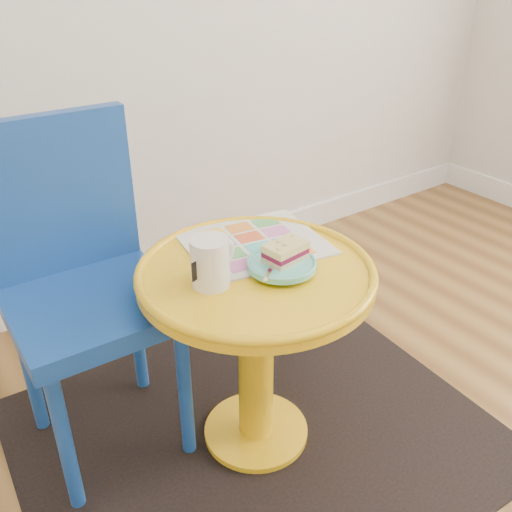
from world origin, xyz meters
TOP-DOWN VIEW (x-y plane):
  - rug at (-0.11, 1.02)m, footprint 1.36×1.18m
  - side_table at (-0.11, 1.02)m, footprint 0.60×0.60m
  - chair at (-0.46, 1.32)m, footprint 0.42×0.42m
  - newspaper at (-0.04, 1.13)m, footprint 0.40×0.36m
  - mug at (-0.24, 1.03)m, footprint 0.13×0.09m
  - plate at (-0.06, 0.98)m, footprint 0.17×0.17m
  - cake_slice at (-0.05, 0.98)m, footprint 0.11×0.08m
  - fork at (-0.09, 0.98)m, footprint 0.12×0.10m

SIDE VIEW (x-z plane):
  - rug at x=-0.11m, z-range 0.00..0.01m
  - side_table at x=-0.11m, z-range 0.12..0.69m
  - chair at x=-0.46m, z-range 0.07..0.99m
  - newspaper at x=-0.04m, z-range 0.57..0.57m
  - plate at x=-0.06m, z-range 0.57..0.59m
  - fork at x=-0.09m, z-range 0.59..0.60m
  - cake_slice at x=-0.05m, z-range 0.59..0.64m
  - mug at x=-0.24m, z-range 0.57..0.69m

